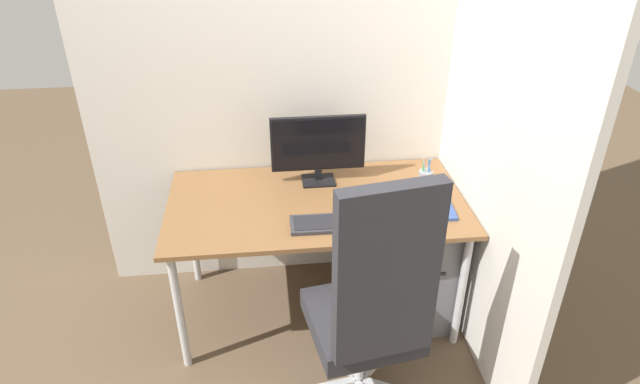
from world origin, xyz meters
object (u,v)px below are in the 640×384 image
monitor (318,146)px  keyboard (333,223)px  filing_cabinet (412,263)px  notebook (436,209)px  pen_holder (425,179)px  office_chair (372,306)px  mouse (405,210)px

monitor → keyboard: monitor is taller
filing_cabinet → keyboard: 0.65m
filing_cabinet → notebook: 0.43m
pen_holder → notebook: bearing=-91.4°
office_chair → filing_cabinet: (0.37, 0.66, -0.32)m
office_chair → mouse: size_ratio=13.54×
filing_cabinet → monitor: bearing=152.2°
monitor → notebook: (0.55, -0.37, -0.20)m
pen_holder → monitor: bearing=166.5°
filing_cabinet → office_chair: bearing=-119.2°
filing_cabinet → notebook: size_ratio=3.19×
office_chair → mouse: 0.62m
mouse → monitor: bearing=146.7°
mouse → notebook: (0.16, 0.00, -0.01)m
filing_cabinet → pen_holder: pen_holder is taller
filing_cabinet → pen_holder: bearing=63.4°
keyboard → filing_cabinet: bearing=20.8°
pen_holder → notebook: 0.24m
filing_cabinet → pen_holder: size_ratio=3.46×
monitor → keyboard: size_ratio=1.21×
notebook → monitor: bearing=150.1°
notebook → filing_cabinet: bearing=122.1°
mouse → notebook: mouse is taller
office_chair → notebook: 0.70m
mouse → pen_holder: (0.17, 0.23, 0.03)m
filing_cabinet → mouse: 0.45m
monitor → keyboard: (0.03, -0.44, -0.20)m
mouse → notebook: bearing=10.6°
notebook → mouse: bearing=-175.7°
office_chair → pen_holder: size_ratio=6.97×
filing_cabinet → keyboard: (-0.47, -0.18, 0.42)m
notebook → keyboard: bearing=-168.6°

